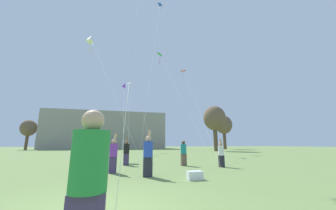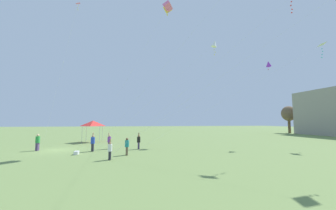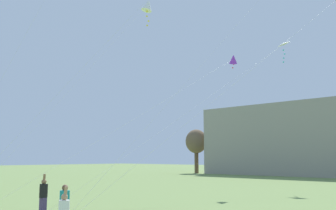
{
  "view_description": "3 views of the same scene",
  "coord_description": "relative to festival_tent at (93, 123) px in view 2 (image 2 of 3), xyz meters",
  "views": [
    {
      "loc": [
        0.37,
        -4.47,
        1.39
      ],
      "look_at": [
        4.57,
        12.07,
        4.97
      ],
      "focal_mm": 20.0,
      "sensor_mm": 36.0,
      "label": 1
    },
    {
      "loc": [
        23.05,
        8.37,
        3.17
      ],
      "look_at": [
        1.98,
        12.19,
        5.08
      ],
      "focal_mm": 20.0,
      "sensor_mm": 36.0,
      "label": 2
    },
    {
      "loc": [
        17.66,
        -0.7,
        2.69
      ],
      "look_at": [
        4.84,
        13.48,
        5.37
      ],
      "focal_mm": 40.0,
      "sensor_mm": 36.0,
      "label": 3
    }
  ],
  "objects": [
    {
      "name": "person_white_shirt",
      "position": [
        14.52,
        4.37,
        -2.08
      ],
      "size": [
        0.35,
        0.35,
        1.72
      ],
      "rotation": [
        0.0,
        0.0,
        6.18
      ],
      "color": "#282833",
      "rests_on": "ground"
    },
    {
      "name": "festival_tent",
      "position": [
        0.0,
        0.0,
        0.0
      ],
      "size": [
        2.76,
        2.76,
        3.34
      ],
      "color": "#B7B7BC",
      "rests_on": "ground"
    },
    {
      "name": "person_green_shirt",
      "position": [
        7.99,
        -4.07,
        -1.93
      ],
      "size": [
        0.43,
        0.43,
        1.81
      ],
      "rotation": [
        0.0,
        0.0,
        3.46
      ],
      "color": "#473860",
      "rests_on": "ground"
    },
    {
      "name": "tree_near_right",
      "position": [
        -14.56,
        49.0,
        2.44
      ],
      "size": [
        3.73,
        3.73,
        7.53
      ],
      "color": "brown",
      "rests_on": "ground"
    },
    {
      "name": "person_black_shirt",
      "position": [
        8.8,
        6.88,
        -1.99
      ],
      "size": [
        0.39,
        0.39,
        1.89
      ],
      "rotation": [
        0.0,
        0.0,
        1.8
      ],
      "color": "#473860",
      "rests_on": "ground"
    },
    {
      "name": "kite_purple_diamond_4",
      "position": [
        8.59,
        24.5,
        8.23
      ],
      "size": [
        0.98,
        21.69,
        11.73
      ],
      "color": "silver",
      "rests_on": "ground"
    },
    {
      "name": "kite_pink_box_5",
      "position": [
        7.2,
        10.57,
        15.86
      ],
      "size": [
        3.39,
        9.88,
        19.5
      ],
      "color": "silver",
      "rests_on": "ground"
    },
    {
      "name": "kite_pink_delta_2",
      "position": [
        9.28,
        -0.31,
        13.18
      ],
      "size": [
        1.36,
        3.58,
        16.82
      ],
      "color": "silver",
      "rests_on": "ground"
    },
    {
      "name": "person_blue_shirt",
      "position": [
        9.57,
        1.99,
        -1.93
      ],
      "size": [
        0.41,
        0.41,
        2.02
      ],
      "rotation": [
        0.0,
        0.0,
        6.18
      ],
      "color": "#282833",
      "rests_on": "ground"
    },
    {
      "name": "cooler_box",
      "position": [
        11.3,
        0.88,
        -2.75
      ],
      "size": [
        0.61,
        0.38,
        0.33
      ],
      "primitive_type": "cube",
      "color": "white",
      "rests_on": "ground"
    },
    {
      "name": "person_purple_shirt",
      "position": [
        8.04,
        3.5,
        -1.99
      ],
      "size": [
        0.39,
        0.39,
        1.9
      ],
      "rotation": [
        0.0,
        0.0,
        5.08
      ],
      "color": "#473860",
      "rests_on": "ground"
    },
    {
      "name": "kite_white_diamond_0",
      "position": [
        3.69,
        18.85,
        12.78
      ],
      "size": [
        6.58,
        17.23,
        16.36
      ],
      "color": "silver",
      "rests_on": "ground"
    },
    {
      "name": "kite_white_delta_7",
      "position": [
        9.69,
        32.1,
        10.97
      ],
      "size": [
        1.36,
        25.98,
        14.39
      ],
      "color": "silver",
      "rests_on": "ground"
    },
    {
      "name": "person_teal_shirt",
      "position": [
        12.49,
        5.69,
        -2.03
      ],
      "size": [
        0.38,
        0.38,
        1.62
      ],
      "rotation": [
        0.0,
        0.0,
        0.8
      ],
      "color": "brown",
      "rests_on": "ground"
    },
    {
      "name": "ground_plane",
      "position": [
        7.95,
        -2.05,
        -2.91
      ],
      "size": [
        220.0,
        220.0,
        0.0
      ],
      "primitive_type": "plane",
      "color": "olive"
    }
  ]
}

